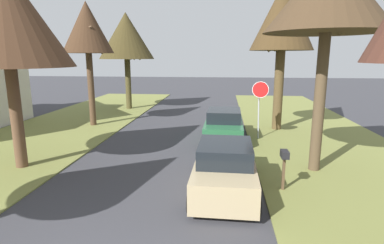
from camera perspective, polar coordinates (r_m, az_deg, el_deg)
stop_sign_far at (r=15.81m, az=12.39°, el=4.40°), size 0.82×0.77×2.90m
street_tree_right_mid_b at (r=18.24m, az=16.33°, el=17.83°), size 3.45×3.45×8.01m
street_tree_left_mid_a at (r=13.02m, az=-31.29°, el=16.54°), size 4.50×4.50×7.37m
street_tree_left_mid_b at (r=19.55m, az=-18.75°, el=15.94°), size 2.91×2.91×7.20m
street_tree_left_far at (r=25.20m, az=-12.01°, el=15.14°), size 4.21×4.21×7.40m
parked_sedan_tan at (r=9.90m, az=6.08°, el=-8.37°), size 2.01×4.43×1.57m
parked_sedan_green at (r=15.73m, az=5.87°, el=-0.68°), size 2.01×4.43×1.57m
curbside_mailbox at (r=10.03m, az=16.64°, el=-6.52°), size 0.22×0.44×1.27m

